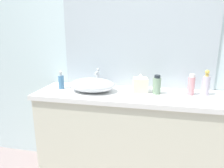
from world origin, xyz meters
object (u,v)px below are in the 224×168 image
Objects in this scene: sink_basin at (92,85)px; perfume_bottle at (61,81)px; spray_can at (191,85)px; lotion_bottle at (157,85)px; tissue_box at (140,84)px; soap_dispenser at (206,84)px.

sink_basin is 0.32m from perfume_bottle.
spray_can reaches higher than perfume_bottle.
lotion_bottle is 0.15m from tissue_box.
sink_basin is 0.86m from spray_can.
tissue_box is at bearing 179.69° from spray_can.
soap_dispenser is 1.20× the size of spray_can.
sink_basin is 2.49× the size of tissue_box.
tissue_box reaches higher than sink_basin.
lotion_bottle is 0.88m from perfume_bottle.
soap_dispenser is at bearing 5.48° from sink_basin.
perfume_bottle is (-0.88, -0.01, -0.01)m from lotion_bottle.
spray_can is at bearing 6.49° from lotion_bottle.
soap_dispenser reaches higher than tissue_box.
soap_dispenser is 0.12m from spray_can.
tissue_box is at bearing 166.38° from lotion_bottle.
perfume_bottle is at bearing 175.16° from sink_basin.
soap_dispenser reaches higher than spray_can.
spray_can is (0.29, 0.03, 0.01)m from lotion_bottle.
tissue_box is (0.74, 0.05, -0.00)m from perfume_bottle.
perfume_bottle reaches higher than lotion_bottle.
soap_dispenser is 0.55m from tissue_box.
sink_basin is 1.91× the size of soap_dispenser.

